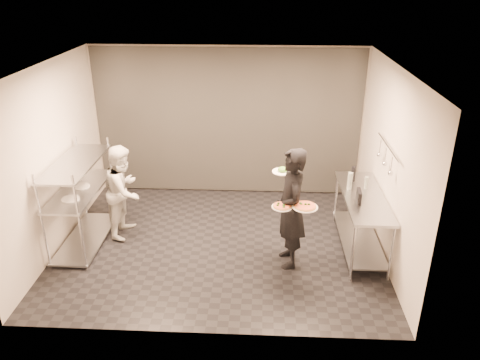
{
  "coord_description": "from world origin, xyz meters",
  "views": [
    {
      "loc": [
        0.65,
        -6.34,
        4.0
      ],
      "look_at": [
        0.32,
        0.07,
        1.1
      ],
      "focal_mm": 35.0,
      "sensor_mm": 36.0,
      "label": 1
    }
  ],
  "objects_px": {
    "pass_rack": "(80,198)",
    "salad_plate": "(283,170)",
    "pizza_plate_near": "(282,206)",
    "pos_monitor": "(359,196)",
    "pizza_plate_far": "(305,206)",
    "chef": "(124,191)",
    "bottle_clear": "(366,183)",
    "bottle_dark": "(353,174)",
    "waiter": "(291,209)",
    "bottle_green": "(350,181)",
    "prep_counter": "(362,213)"
  },
  "relations": [
    {
      "from": "bottle_green",
      "to": "pass_rack",
      "type": "bearing_deg",
      "value": -176.9
    },
    {
      "from": "prep_counter",
      "to": "chef",
      "type": "relative_size",
      "value": 1.18
    },
    {
      "from": "pizza_plate_far",
      "to": "bottle_dark",
      "type": "height_order",
      "value": "bottle_dark"
    },
    {
      "from": "chef",
      "to": "pizza_plate_near",
      "type": "distance_m",
      "value": 2.69
    },
    {
      "from": "pizza_plate_near",
      "to": "bottle_clear",
      "type": "relative_size",
      "value": 1.49
    },
    {
      "from": "pizza_plate_near",
      "to": "bottle_dark",
      "type": "bearing_deg",
      "value": 45.81
    },
    {
      "from": "pizza_plate_near",
      "to": "bottle_dark",
      "type": "height_order",
      "value": "bottle_dark"
    },
    {
      "from": "pizza_plate_near",
      "to": "bottle_dark",
      "type": "distance_m",
      "value": 1.67
    },
    {
      "from": "chef",
      "to": "pos_monitor",
      "type": "distance_m",
      "value": 3.66
    },
    {
      "from": "prep_counter",
      "to": "bottle_clear",
      "type": "xyz_separation_m",
      "value": [
        0.07,
        0.26,
        0.39
      ]
    },
    {
      "from": "pos_monitor",
      "to": "bottle_dark",
      "type": "bearing_deg",
      "value": 91.03
    },
    {
      "from": "waiter",
      "to": "salad_plate",
      "type": "distance_m",
      "value": 0.56
    },
    {
      "from": "pass_rack",
      "to": "chef",
      "type": "distance_m",
      "value": 0.68
    },
    {
      "from": "chef",
      "to": "bottle_dark",
      "type": "height_order",
      "value": "chef"
    },
    {
      "from": "chef",
      "to": "bottle_green",
      "type": "bearing_deg",
      "value": -84.5
    },
    {
      "from": "pos_monitor",
      "to": "waiter",
      "type": "bearing_deg",
      "value": -162.81
    },
    {
      "from": "pass_rack",
      "to": "salad_plate",
      "type": "height_order",
      "value": "pass_rack"
    },
    {
      "from": "pizza_plate_near",
      "to": "bottle_clear",
      "type": "xyz_separation_m",
      "value": [
        1.32,
        0.93,
        -0.04
      ]
    },
    {
      "from": "bottle_green",
      "to": "waiter",
      "type": "bearing_deg",
      "value": -144.42
    },
    {
      "from": "waiter",
      "to": "pizza_plate_far",
      "type": "relative_size",
      "value": 5.19
    },
    {
      "from": "bottle_clear",
      "to": "bottle_green",
      "type": "bearing_deg",
      "value": -172.47
    },
    {
      "from": "bottle_dark",
      "to": "pos_monitor",
      "type": "bearing_deg",
      "value": -93.03
    },
    {
      "from": "pass_rack",
      "to": "pizza_plate_near",
      "type": "height_order",
      "value": "pass_rack"
    },
    {
      "from": "chef",
      "to": "bottle_clear",
      "type": "xyz_separation_m",
      "value": [
        3.8,
        -0.05,
        0.26
      ]
    },
    {
      "from": "prep_counter",
      "to": "waiter",
      "type": "distance_m",
      "value": 1.23
    },
    {
      "from": "pass_rack",
      "to": "salad_plate",
      "type": "xyz_separation_m",
      "value": [
        3.1,
        -0.18,
        0.61
      ]
    },
    {
      "from": "pos_monitor",
      "to": "bottle_dark",
      "type": "distance_m",
      "value": 0.73
    },
    {
      "from": "waiter",
      "to": "chef",
      "type": "height_order",
      "value": "waiter"
    },
    {
      "from": "pizza_plate_far",
      "to": "bottle_clear",
      "type": "bearing_deg",
      "value": 43.66
    },
    {
      "from": "pass_rack",
      "to": "pizza_plate_near",
      "type": "xyz_separation_m",
      "value": [
        3.09,
        -0.67,
        0.29
      ]
    },
    {
      "from": "salad_plate",
      "to": "pos_monitor",
      "type": "height_order",
      "value": "salad_plate"
    },
    {
      "from": "pizza_plate_near",
      "to": "pos_monitor",
      "type": "distance_m",
      "value": 1.22
    },
    {
      "from": "pizza_plate_far",
      "to": "bottle_clear",
      "type": "distance_m",
      "value": 1.4
    },
    {
      "from": "waiter",
      "to": "bottle_green",
      "type": "bearing_deg",
      "value": 116.39
    },
    {
      "from": "waiter",
      "to": "pos_monitor",
      "type": "bearing_deg",
      "value": 93.95
    },
    {
      "from": "salad_plate",
      "to": "bottle_dark",
      "type": "relative_size",
      "value": 1.24
    },
    {
      "from": "pizza_plate_near",
      "to": "bottle_dark",
      "type": "xyz_separation_m",
      "value": [
        1.16,
        1.2,
        -0.01
      ]
    },
    {
      "from": "waiter",
      "to": "pizza_plate_near",
      "type": "xyz_separation_m",
      "value": [
        -0.13,
        -0.23,
        0.16
      ]
    },
    {
      "from": "salad_plate",
      "to": "bottle_dark",
      "type": "bearing_deg",
      "value": 31.31
    },
    {
      "from": "prep_counter",
      "to": "pizza_plate_far",
      "type": "distance_m",
      "value": 1.26
    },
    {
      "from": "bottle_green",
      "to": "bottle_dark",
      "type": "bearing_deg",
      "value": 71.07
    },
    {
      "from": "chef",
      "to": "salad_plate",
      "type": "bearing_deg",
      "value": -94.15
    },
    {
      "from": "waiter",
      "to": "pos_monitor",
      "type": "xyz_separation_m",
      "value": [
        0.99,
        0.23,
        0.11
      ]
    },
    {
      "from": "prep_counter",
      "to": "salad_plate",
      "type": "relative_size",
      "value": 5.97
    },
    {
      "from": "pass_rack",
      "to": "pizza_plate_far",
      "type": "bearing_deg",
      "value": -11.76
    },
    {
      "from": "pizza_plate_far",
      "to": "pos_monitor",
      "type": "height_order",
      "value": "pizza_plate_far"
    },
    {
      "from": "pizza_plate_near",
      "to": "chef",
      "type": "bearing_deg",
      "value": 158.43
    },
    {
      "from": "bottle_clear",
      "to": "bottle_dark",
      "type": "distance_m",
      "value": 0.31
    },
    {
      "from": "prep_counter",
      "to": "salad_plate",
      "type": "xyz_separation_m",
      "value": [
        -1.23,
        -0.18,
        0.75
      ]
    },
    {
      "from": "prep_counter",
      "to": "salad_plate",
      "type": "bearing_deg",
      "value": -171.75
    }
  ]
}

